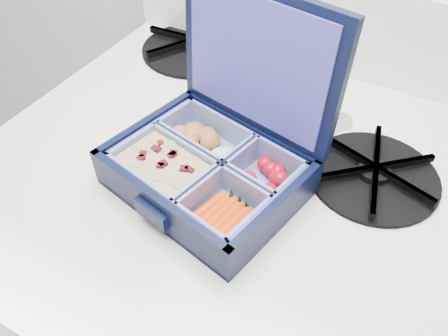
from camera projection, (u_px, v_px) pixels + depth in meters
The scene contains 5 objects.
stove at pixel (227, 316), 0.89m from camera, with size 0.61×0.61×0.91m, color white, non-canonical shape.
bento_box at pixel (206, 172), 0.51m from camera, with size 0.21×0.16×0.05m, color black, non-canonical shape.
burner_grate at pixel (375, 171), 0.53m from camera, with size 0.16×0.16×0.02m, color black.
burner_grate_rear at pixel (195, 45), 0.74m from camera, with size 0.18×0.18×0.02m, color black.
fork at pixel (282, 144), 0.58m from camera, with size 0.03×0.19×0.01m, color silver, non-canonical shape.
Camera 1 is at (0.10, 1.31, 1.30)m, focal length 35.00 mm.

